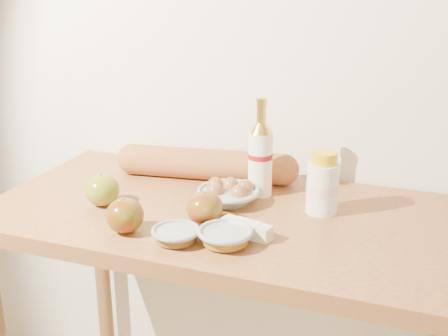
# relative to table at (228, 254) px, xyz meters

# --- Properties ---
(back_wall) EXTENTS (3.50, 0.02, 2.60)m
(back_wall) POSITION_rel_table_xyz_m (0.00, 0.33, 0.52)
(back_wall) COLOR white
(back_wall) RESTS_ON ground
(table) EXTENTS (1.20, 0.60, 0.90)m
(table) POSITION_rel_table_xyz_m (0.00, 0.00, 0.00)
(table) COLOR #AA6A37
(table) RESTS_ON ground
(bourbon_bottle) EXTENTS (0.08, 0.08, 0.26)m
(bourbon_bottle) POSITION_rel_table_xyz_m (0.04, 0.13, 0.23)
(bourbon_bottle) COLOR white
(bourbon_bottle) RESTS_ON table
(cream_bottle) EXTENTS (0.08, 0.08, 0.15)m
(cream_bottle) POSITION_rel_table_xyz_m (0.22, 0.07, 0.19)
(cream_bottle) COLOR white
(cream_bottle) RESTS_ON table
(egg_bowl) EXTENTS (0.18, 0.18, 0.06)m
(egg_bowl) POSITION_rel_table_xyz_m (-0.02, 0.05, 0.15)
(egg_bowl) COLOR #94A29D
(egg_bowl) RESTS_ON table
(baguette) EXTENTS (0.53, 0.16, 0.09)m
(baguette) POSITION_rel_table_xyz_m (-0.13, 0.19, 0.17)
(baguette) COLOR #B36D36
(baguette) RESTS_ON table
(apple_yellowgreen) EXTENTS (0.10, 0.10, 0.08)m
(apple_yellowgreen) POSITION_rel_table_xyz_m (-0.31, -0.08, 0.16)
(apple_yellowgreen) COLOR olive
(apple_yellowgreen) RESTS_ON table
(apple_redgreen_front) EXTENTS (0.09, 0.09, 0.08)m
(apple_redgreen_front) POSITION_rel_table_xyz_m (-0.18, -0.20, 0.16)
(apple_redgreen_front) COLOR maroon
(apple_redgreen_front) RESTS_ON table
(apple_redgreen_right) EXTENTS (0.11, 0.11, 0.08)m
(apple_redgreen_right) POSITION_rel_table_xyz_m (-0.02, -0.10, 0.16)
(apple_redgreen_right) COLOR maroon
(apple_redgreen_right) RESTS_ON table
(sugar_bowl) EXTENTS (0.11, 0.11, 0.03)m
(sugar_bowl) POSITION_rel_table_xyz_m (-0.05, -0.20, 0.14)
(sugar_bowl) COLOR gray
(sugar_bowl) RESTS_ON table
(syrup_bowl) EXTENTS (0.16, 0.16, 0.04)m
(syrup_bowl) POSITION_rel_table_xyz_m (0.06, -0.17, 0.14)
(syrup_bowl) COLOR #8F9C98
(syrup_bowl) RESTS_ON table
(butter_stick) EXTENTS (0.12, 0.06, 0.04)m
(butter_stick) POSITION_rel_table_xyz_m (0.09, -0.12, 0.14)
(butter_stick) COLOR beige
(butter_stick) RESTS_ON table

